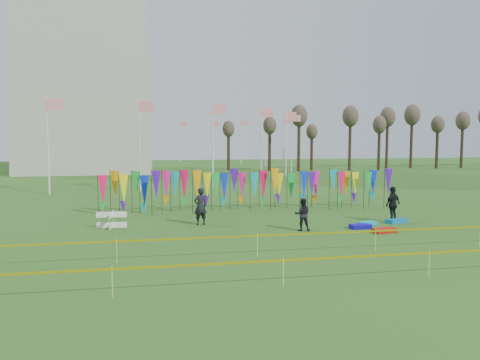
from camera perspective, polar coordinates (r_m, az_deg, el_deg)
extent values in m
plane|color=#264F16|center=(21.59, 5.23, -7.13)|extent=(160.00, 160.00, 0.00)
cylinder|color=silver|center=(71.11, 5.31, 4.60)|extent=(0.16, 0.16, 8.00)
plane|color=red|center=(71.33, 5.80, 7.25)|extent=(1.40, 0.00, 1.40)
cylinder|color=silver|center=(77.86, 3.13, 4.66)|extent=(0.16, 0.16, 8.00)
plane|color=red|center=(78.05, 3.57, 7.08)|extent=(1.40, 0.00, 1.40)
cylinder|color=silver|center=(83.84, 0.14, 4.69)|extent=(0.16, 0.16, 8.00)
plane|color=red|center=(84.00, 0.55, 6.95)|extent=(1.40, 0.00, 1.40)
cylinder|color=silver|center=(88.84, -3.41, 4.71)|extent=(0.16, 0.16, 8.00)
plane|color=red|center=(88.96, -3.03, 6.83)|extent=(1.40, 0.00, 1.40)
cylinder|color=silver|center=(92.70, -7.34, 4.69)|extent=(0.16, 0.16, 8.00)
plane|color=red|center=(92.78, -6.99, 6.73)|extent=(1.40, 0.00, 1.40)
cylinder|color=silver|center=(95.31, -11.52, 4.64)|extent=(0.16, 0.16, 8.00)
plane|color=red|center=(95.35, -11.19, 6.63)|extent=(1.40, 0.00, 1.40)
cylinder|color=silver|center=(96.60, -15.83, 4.55)|extent=(0.16, 0.16, 8.00)
plane|color=red|center=(96.59, -15.52, 6.52)|extent=(1.40, 0.00, 1.40)
cylinder|color=silver|center=(96.53, -20.18, 4.43)|extent=(0.16, 0.16, 8.00)
plane|color=red|center=(96.48, -19.88, 6.40)|extent=(1.40, 0.00, 1.40)
cylinder|color=silver|center=(95.11, -24.47, 4.28)|extent=(0.16, 0.16, 8.00)
plane|color=red|center=(95.01, -24.19, 6.29)|extent=(1.40, 0.00, 1.40)
cylinder|color=silver|center=(41.07, -22.38, 3.92)|extent=(0.16, 0.16, 8.00)
plane|color=red|center=(41.04, -21.70, 8.55)|extent=(1.40, 0.00, 1.40)
cylinder|color=silver|center=(41.23, -12.17, 4.19)|extent=(0.16, 0.16, 8.00)
plane|color=red|center=(41.31, -11.41, 8.78)|extent=(1.40, 0.00, 1.40)
cylinder|color=silver|center=(44.41, -3.33, 4.35)|extent=(0.16, 0.16, 8.00)
plane|color=red|center=(44.58, -2.57, 8.60)|extent=(1.40, 0.00, 1.40)
cylinder|color=silver|center=(49.86, 2.62, 4.43)|extent=(0.16, 0.16, 8.00)
plane|color=red|center=(50.08, 3.31, 8.21)|extent=(1.40, 0.00, 1.40)
cylinder|color=silver|center=(56.62, 5.63, 4.49)|extent=(0.16, 0.16, 8.00)
plane|color=red|center=(56.86, 6.25, 7.81)|extent=(1.40, 0.00, 1.40)
cylinder|color=silver|center=(63.90, 6.31, 4.54)|extent=(0.16, 0.16, 8.00)
plane|color=red|center=(64.13, 6.86, 7.49)|extent=(1.40, 0.00, 1.40)
cylinder|color=black|center=(28.89, -17.03, -1.71)|extent=(0.03, 0.03, 2.52)
cone|color=#FF0E56|center=(28.82, -16.49, -0.95)|extent=(0.64, 0.64, 1.60)
cylinder|color=black|center=(28.83, -15.80, -1.69)|extent=(0.03, 0.03, 2.52)
cone|color=orange|center=(28.77, -15.26, -0.93)|extent=(0.64, 0.64, 1.60)
cylinder|color=black|center=(28.79, -14.57, -1.67)|extent=(0.03, 0.03, 2.52)
cone|color=#F3EA0C|center=(28.73, -14.03, -0.91)|extent=(0.64, 0.64, 1.60)
cylinder|color=black|center=(28.75, -13.34, -1.65)|extent=(0.03, 0.03, 2.52)
cone|color=green|center=(28.70, -12.79, -0.89)|extent=(0.64, 0.64, 1.60)
cylinder|color=black|center=(28.73, -12.10, -1.63)|extent=(0.03, 0.03, 2.52)
cone|color=#0C2ED8|center=(28.69, -11.55, -0.87)|extent=(0.64, 0.64, 1.60)
cylinder|color=black|center=(28.73, -10.86, -1.61)|extent=(0.03, 0.03, 2.52)
cone|color=#441198|center=(28.69, -10.31, -0.85)|extent=(0.64, 0.64, 1.60)
cylinder|color=black|center=(28.73, -9.62, -1.59)|extent=(0.03, 0.03, 2.52)
cone|color=#F31B89|center=(28.70, -9.07, -0.83)|extent=(0.64, 0.64, 1.60)
cylinder|color=black|center=(28.75, -8.39, -1.57)|extent=(0.03, 0.03, 2.52)
cone|color=#0A9DA4|center=(28.73, -7.84, -0.81)|extent=(0.64, 0.64, 1.60)
cylinder|color=black|center=(28.79, -7.15, -1.55)|extent=(0.03, 0.03, 2.52)
cone|color=#FF0E56|center=(28.77, -6.60, -0.79)|extent=(0.64, 0.64, 1.60)
cylinder|color=black|center=(28.84, -5.92, -1.52)|extent=(0.03, 0.03, 2.52)
cone|color=orange|center=(28.82, -5.37, -0.77)|extent=(0.64, 0.64, 1.60)
cylinder|color=black|center=(28.90, -4.69, -1.50)|extent=(0.03, 0.03, 2.52)
cone|color=#F3EA0C|center=(28.89, -4.15, -0.74)|extent=(0.64, 0.64, 1.60)
cylinder|color=black|center=(28.97, -3.47, -1.47)|extent=(0.03, 0.03, 2.52)
cone|color=green|center=(28.97, -2.93, -0.72)|extent=(0.64, 0.64, 1.60)
cylinder|color=black|center=(29.06, -2.26, -1.45)|extent=(0.03, 0.03, 2.52)
cone|color=#0C2ED8|center=(29.06, -1.72, -0.70)|extent=(0.64, 0.64, 1.60)
cylinder|color=black|center=(29.16, -1.05, -1.42)|extent=(0.03, 0.03, 2.52)
cone|color=#441198|center=(29.17, -0.51, -0.67)|extent=(0.64, 0.64, 1.60)
cylinder|color=black|center=(29.27, 0.14, -1.40)|extent=(0.03, 0.03, 2.52)
cone|color=#F31B89|center=(29.28, 0.68, -0.65)|extent=(0.64, 0.64, 1.60)
cylinder|color=black|center=(29.39, 1.33, -1.37)|extent=(0.03, 0.03, 2.52)
cone|color=#0A9DA4|center=(29.42, 1.87, -0.63)|extent=(0.64, 0.64, 1.60)
cylinder|color=black|center=(29.53, 2.51, -1.34)|extent=(0.03, 0.03, 2.52)
cone|color=#FF0E56|center=(29.56, 3.04, -0.60)|extent=(0.64, 0.64, 1.60)
cylinder|color=black|center=(29.68, 3.67, -1.32)|extent=(0.03, 0.03, 2.52)
cone|color=orange|center=(29.71, 4.20, -0.58)|extent=(0.64, 0.64, 1.60)
cylinder|color=black|center=(29.84, 4.83, -1.29)|extent=(0.03, 0.03, 2.52)
cone|color=#F3EA0C|center=(29.88, 5.35, -0.56)|extent=(0.64, 0.64, 1.60)
cylinder|color=black|center=(30.02, 5.97, -1.26)|extent=(0.03, 0.03, 2.52)
cone|color=green|center=(30.06, 6.48, -0.53)|extent=(0.64, 0.64, 1.60)
cylinder|color=black|center=(30.21, 7.09, -1.24)|extent=(0.03, 0.03, 2.52)
cone|color=#0C2ED8|center=(30.25, 7.61, -0.51)|extent=(0.64, 0.64, 1.60)
cylinder|color=black|center=(30.40, 8.21, -1.21)|extent=(0.03, 0.03, 2.52)
cone|color=#441198|center=(30.46, 8.71, -0.49)|extent=(0.64, 0.64, 1.60)
cylinder|color=black|center=(30.61, 9.30, -1.18)|extent=(0.03, 0.03, 2.52)
cone|color=#F31B89|center=(30.67, 9.81, -0.47)|extent=(0.64, 0.64, 1.60)
cylinder|color=black|center=(30.83, 10.39, -1.15)|extent=(0.03, 0.03, 2.52)
cone|color=#0A9DA4|center=(30.90, 10.88, -0.44)|extent=(0.64, 0.64, 1.60)
cylinder|color=black|center=(31.06, 11.45, -1.12)|extent=(0.03, 0.03, 2.52)
cone|color=#FF0E56|center=(31.13, 11.94, -0.42)|extent=(0.64, 0.64, 1.60)
cylinder|color=black|center=(31.30, 12.50, -1.10)|extent=(0.03, 0.03, 2.52)
cone|color=orange|center=(31.38, 12.99, -0.40)|extent=(0.64, 0.64, 1.60)
cylinder|color=black|center=(31.56, 13.54, -1.07)|extent=(0.03, 0.03, 2.52)
cone|color=#F3EA0C|center=(31.64, 14.01, -0.38)|extent=(0.64, 0.64, 1.60)
cylinder|color=black|center=(31.82, 14.56, -1.04)|extent=(0.03, 0.03, 2.52)
cone|color=green|center=(31.90, 15.02, -0.35)|extent=(0.64, 0.64, 1.60)
cylinder|color=black|center=(32.09, 15.56, -1.01)|extent=(0.03, 0.03, 2.52)
cone|color=#0C2ED8|center=(32.18, 16.02, -0.33)|extent=(0.64, 0.64, 1.60)
cylinder|color=black|center=(32.37, 16.54, -0.99)|extent=(0.03, 0.03, 2.52)
cone|color=#441198|center=(32.46, 16.99, -0.31)|extent=(0.64, 0.64, 1.60)
cube|color=#FFF205|center=(18.66, 7.80, -6.52)|extent=(26.00, 0.01, 0.08)
cylinder|color=#FDF338|center=(17.81, -14.30, -8.41)|extent=(0.02, 0.02, 0.90)
cylinder|color=#FDF338|center=(18.21, 1.76, -7.96)|extent=(0.02, 0.02, 0.90)
cylinder|color=#FDF338|center=(19.89, 16.06, -7.04)|extent=(0.02, 0.02, 0.90)
cube|color=#FFF205|center=(15.28, 12.35, -9.20)|extent=(26.00, 0.01, 0.08)
cylinder|color=#FDF338|center=(14.23, -15.18, -11.88)|extent=(0.02, 0.02, 0.90)
cylinder|color=#FDF338|center=(14.72, 5.01, -11.14)|extent=(0.02, 0.02, 0.90)
cylinder|color=#FDF338|center=(16.76, 21.92, -9.48)|extent=(0.02, 0.02, 0.90)
cylinder|color=#37251B|center=(65.37, -0.47, 3.88)|extent=(0.44, 0.44, 6.40)
ellipsoid|color=#4B3D32|center=(65.39, -0.47, 6.83)|extent=(1.92, 1.92, 2.56)
cylinder|color=#37251B|center=(66.22, 2.94, 3.89)|extent=(0.44, 0.44, 6.40)
ellipsoid|color=#4B3D32|center=(66.23, 2.96, 6.80)|extent=(1.92, 1.92, 2.56)
cylinder|color=#37251B|center=(67.29, 6.26, 3.89)|extent=(0.44, 0.44, 6.40)
ellipsoid|color=#4B3D32|center=(67.31, 6.29, 6.75)|extent=(1.92, 1.92, 2.56)
cylinder|color=#37251B|center=(68.58, 9.46, 3.87)|extent=(0.44, 0.44, 6.40)
ellipsoid|color=#4B3D32|center=(68.60, 9.50, 6.68)|extent=(1.92, 1.92, 2.56)
cylinder|color=#37251B|center=(70.08, 12.53, 3.84)|extent=(0.44, 0.44, 6.40)
ellipsoid|color=#4B3D32|center=(70.09, 12.59, 6.59)|extent=(1.92, 1.92, 2.56)
cylinder|color=#37251B|center=(71.76, 15.47, 3.81)|extent=(0.44, 0.44, 6.40)
ellipsoid|color=#4B3D32|center=(71.78, 15.53, 6.49)|extent=(1.92, 1.92, 2.56)
cylinder|color=#37251B|center=(73.63, 18.26, 3.76)|extent=(0.44, 0.44, 6.40)
ellipsoid|color=#4B3D32|center=(73.65, 18.34, 6.38)|extent=(1.92, 1.92, 2.56)
cylinder|color=#37251B|center=(75.66, 20.91, 3.71)|extent=(0.44, 0.44, 6.40)
ellipsoid|color=#4B3D32|center=(75.68, 21.00, 6.26)|extent=(1.92, 1.92, 2.56)
cylinder|color=#37251B|center=(77.85, 23.42, 3.66)|extent=(0.44, 0.44, 6.40)
ellipsoid|color=#4B3D32|center=(77.86, 23.51, 6.13)|extent=(1.92, 1.92, 2.56)
cylinder|color=#37251B|center=(80.17, 25.79, 3.60)|extent=(0.44, 0.44, 6.40)
ellipsoid|color=#4B3D32|center=(80.19, 25.88, 6.00)|extent=(1.92, 1.92, 2.56)
cylinder|color=#B6130D|center=(24.43, -16.34, -4.86)|extent=(0.02, 0.02, 0.86)
cylinder|color=#B6130D|center=(24.37, -14.57, -4.84)|extent=(0.02, 0.02, 0.86)
cylinder|color=#B6130D|center=(25.17, -16.18, -4.57)|extent=(0.02, 0.02, 0.86)
cylinder|color=#B6130D|center=(25.11, -14.47, -4.55)|extent=(0.02, 0.02, 0.86)
imported|color=black|center=(24.77, -4.86, -3.23)|extent=(0.85, 0.73, 1.98)
imported|color=black|center=(23.40, 7.62, -4.18)|extent=(0.88, 0.66, 1.62)
imported|color=black|center=(26.80, 18.13, -2.84)|extent=(1.32, 1.10, 1.97)
cube|color=#0DA9C6|center=(25.61, 15.28, -5.14)|extent=(1.08, 0.79, 0.19)
cube|color=#140BB4|center=(24.61, 14.46, -5.50)|extent=(1.06, 0.59, 0.22)
cube|color=#AC190B|center=(23.90, 17.21, -5.88)|extent=(1.27, 0.78, 0.22)
cube|color=#0C75B3|center=(26.76, 18.54, -4.75)|extent=(1.28, 0.88, 0.22)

